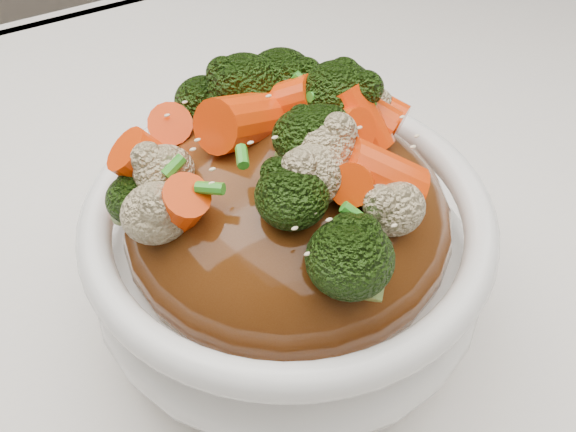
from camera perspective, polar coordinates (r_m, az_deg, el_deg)
tablecloth at (r=0.43m, az=6.81°, el=-6.38°), size 1.20×0.80×0.04m
bowl at (r=0.36m, az=0.00°, el=-3.48°), size 0.23×0.23×0.08m
sauce_base at (r=0.34m, az=0.00°, el=-0.34°), size 0.18×0.18×0.09m
carrots at (r=0.30m, az=0.00°, el=7.63°), size 0.18×0.18×0.05m
broccoli at (r=0.30m, az=0.00°, el=7.49°), size 0.18×0.18×0.04m
cauliflower at (r=0.31m, az=0.00°, el=7.20°), size 0.18×0.18×0.03m
scallions at (r=0.30m, az=0.00°, el=7.78°), size 0.14×0.14×0.02m
sesame_seeds at (r=0.30m, az=0.00°, el=7.78°), size 0.17×0.17×0.01m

